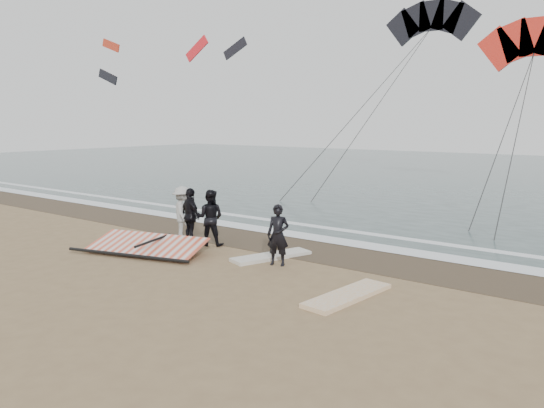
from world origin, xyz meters
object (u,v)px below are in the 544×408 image
at_px(board_white, 348,295).
at_px(sail_rig, 149,246).
at_px(board_cream, 271,256).
at_px(man_main, 278,235).

bearing_deg(board_white, sail_rig, -174.13).
distance_m(board_white, board_cream, 4.02).
bearing_deg(board_cream, man_main, -19.47).
height_order(board_white, sail_rig, sail_rig).
height_order(man_main, board_white, man_main).
distance_m(man_main, board_white, 3.34).
xyz_separation_m(board_white, sail_rig, (-7.06, 0.09, 0.14)).
bearing_deg(sail_rig, man_main, 16.52).
xyz_separation_m(man_main, board_cream, (-0.63, 0.51, -0.82)).
bearing_deg(man_main, board_cream, 121.16).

